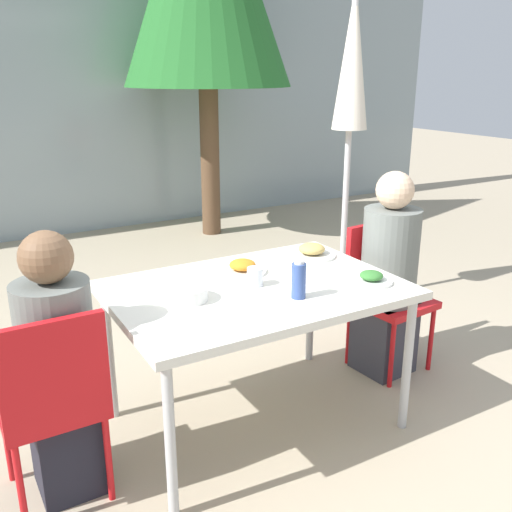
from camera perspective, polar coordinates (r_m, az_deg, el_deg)
The scene contains 14 objects.
ground_plane at distance 3.04m, azimuth 0.00°, elevation -16.13°, with size 24.00×24.00×0.00m, color tan.
building_facade at distance 6.48m, azimuth -19.41°, elevation 15.25°, with size 10.00×0.20×3.00m.
dining_table at distance 2.72m, azimuth 0.00°, elevation -4.13°, with size 1.35×0.94×0.74m.
chair_left at distance 2.43m, azimuth -19.66°, elevation -13.01°, with size 0.41×0.41×0.86m.
person_left at distance 2.48m, azimuth -19.03°, elevation -10.96°, with size 0.30×0.30×1.14m.
chair_right at distance 3.46m, azimuth 12.56°, elevation -2.86°, with size 0.44×0.44×0.86m.
person_right at distance 3.35m, azimuth 13.07°, elevation -2.33°, with size 0.32×0.32×1.20m.
closed_umbrella at distance 4.14m, azimuth 9.48°, elevation 16.29°, with size 0.36×0.36×2.29m.
plate_0 at distance 2.87m, azimuth -1.36°, elevation -1.17°, with size 0.24×0.24×0.07m.
plate_1 at distance 2.79m, azimuth 11.46°, elevation -2.20°, with size 0.20×0.20×0.06m.
plate_2 at distance 3.13m, azimuth 5.59°, elevation 0.45°, with size 0.26×0.26×0.07m.
bottle at distance 2.54m, azimuth 4.30°, elevation -2.39°, with size 0.06×0.06×0.18m.
drinking_cup at distance 2.69m, azimuth -0.16°, elevation -2.10°, with size 0.08×0.08×0.09m.
salad_bowl at distance 2.55m, azimuth -6.87°, elevation -3.74°, with size 0.18×0.18×0.06m.
Camera 1 is at (-1.25, -2.18, 1.71)m, focal length 40.00 mm.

